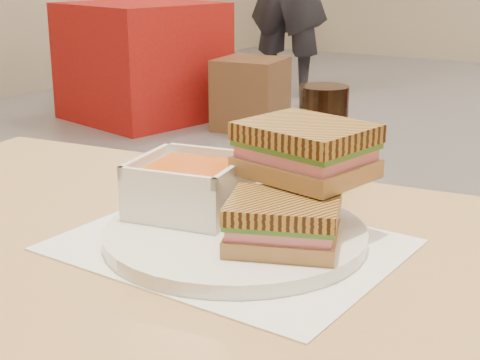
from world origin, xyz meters
The scene contains 9 objects.
tray_liner centered at (0.00, -2.01, 0.75)m, with size 0.35×0.28×0.00m.
plate centered at (0.01, -2.00, 0.76)m, with size 0.28×0.28×0.01m.
soup_bowl centered at (-0.06, -1.98, 0.79)m, with size 0.13×0.13×0.06m.
panini_lower centered at (0.07, -2.02, 0.79)m, with size 0.13×0.12×0.05m.
panini_upper centered at (0.06, -1.94, 0.85)m, with size 0.15×0.13×0.06m.
cola_glass centered at (0.00, -1.78, 0.82)m, with size 0.06×0.06×0.13m.
bg_table_0 centered at (-2.63, 1.14, 0.38)m, with size 1.04×1.04×0.76m.
bg_chair_0l centered at (-3.10, 1.27, 0.22)m, with size 0.45×0.45×0.44m.
bg_chair_0r centered at (-1.86, 1.23, 0.22)m, with size 0.43×0.43×0.44m.
Camera 1 is at (0.37, -2.60, 1.04)m, focal length 53.79 mm.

